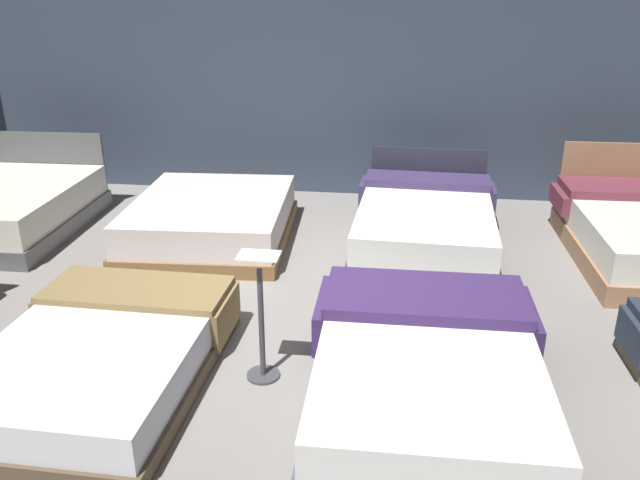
{
  "coord_description": "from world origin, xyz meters",
  "views": [
    {
      "loc": [
        0.91,
        -4.74,
        2.65
      ],
      "look_at": [
        0.24,
        0.47,
        0.53
      ],
      "focal_mm": 36.18,
      "sensor_mm": 36.0,
      "label": 1
    }
  ],
  "objects_px": {
    "price_sign": "(262,332)",
    "bed_2": "(426,370)",
    "bed_5": "(212,220)",
    "bed_1": "(103,356)",
    "bed_6": "(425,225)",
    "bed_4": "(11,209)"
  },
  "relations": [
    {
      "from": "bed_5",
      "to": "price_sign",
      "type": "bearing_deg",
      "value": -69.35
    },
    {
      "from": "bed_5",
      "to": "price_sign",
      "type": "height_order",
      "value": "price_sign"
    },
    {
      "from": "bed_5",
      "to": "bed_6",
      "type": "bearing_deg",
      "value": -1.15
    },
    {
      "from": "bed_6",
      "to": "price_sign",
      "type": "height_order",
      "value": "price_sign"
    },
    {
      "from": "bed_2",
      "to": "bed_1",
      "type": "bearing_deg",
      "value": -178.98
    },
    {
      "from": "bed_2",
      "to": "bed_5",
      "type": "bearing_deg",
      "value": 129.95
    },
    {
      "from": "bed_5",
      "to": "bed_6",
      "type": "distance_m",
      "value": 2.3
    },
    {
      "from": "bed_2",
      "to": "bed_6",
      "type": "xyz_separation_m",
      "value": [
        0.05,
        2.72,
        0.03
      ]
    },
    {
      "from": "price_sign",
      "to": "bed_1",
      "type": "bearing_deg",
      "value": -170.69
    },
    {
      "from": "bed_2",
      "to": "bed_6",
      "type": "relative_size",
      "value": 0.97
    },
    {
      "from": "bed_1",
      "to": "price_sign",
      "type": "distance_m",
      "value": 1.14
    },
    {
      "from": "price_sign",
      "to": "bed_2",
      "type": "bearing_deg",
      "value": -6.21
    },
    {
      "from": "bed_2",
      "to": "bed_5",
      "type": "height_order",
      "value": "bed_2"
    },
    {
      "from": "bed_1",
      "to": "bed_2",
      "type": "distance_m",
      "value": 2.26
    },
    {
      "from": "bed_4",
      "to": "bed_6",
      "type": "bearing_deg",
      "value": -0.33
    },
    {
      "from": "bed_1",
      "to": "bed_4",
      "type": "height_order",
      "value": "bed_4"
    },
    {
      "from": "bed_1",
      "to": "price_sign",
      "type": "bearing_deg",
      "value": 10.6
    },
    {
      "from": "bed_5",
      "to": "bed_1",
      "type": "bearing_deg",
      "value": -93.18
    },
    {
      "from": "bed_5",
      "to": "price_sign",
      "type": "xyz_separation_m",
      "value": [
        1.1,
        -2.52,
        0.13
      ]
    },
    {
      "from": "bed_4",
      "to": "price_sign",
      "type": "bearing_deg",
      "value": -37.56
    },
    {
      "from": "bed_1",
      "to": "bed_5",
      "type": "xyz_separation_m",
      "value": [
        0.01,
        2.7,
        0.04
      ]
    },
    {
      "from": "bed_4",
      "to": "bed_5",
      "type": "bearing_deg",
      "value": -1.1
    }
  ]
}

